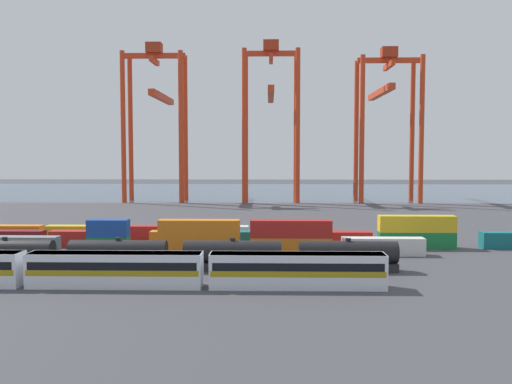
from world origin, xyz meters
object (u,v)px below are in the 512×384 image
object	(u,v)px
shipping_container_15	(416,240)
gantry_crane_central	(271,107)
shipping_container_3	(109,245)
shipping_container_9	(383,246)
shipping_container_18	(8,233)
gantry_crane_east	(386,109)
passenger_train	(115,268)
gantry_crane_west	(156,108)
freight_tank_row	(118,255)
shipping_container_14	(333,240)

from	to	relation	value
shipping_container_15	gantry_crane_central	world-z (taller)	gantry_crane_central
shipping_container_3	shipping_container_9	world-z (taller)	same
shipping_container_18	gantry_crane_east	distance (m)	120.78
passenger_train	gantry_crane_central	size ratio (longest dim) A/B	1.21
shipping_container_3	gantry_crane_west	distance (m)	101.00
gantry_crane_central	shipping_container_18	bearing A→B (deg)	-118.90
freight_tank_row	shipping_container_15	bearing A→B (deg)	22.76
freight_tank_row	shipping_container_15	world-z (taller)	freight_tank_row
shipping_container_3	shipping_container_18	bearing A→B (deg)	148.76
shipping_container_14	shipping_container_15	xyz separation A→B (m)	(13.25, 0.00, 0.00)
shipping_container_3	gantry_crane_central	world-z (taller)	gantry_crane_central
shipping_container_9	gantry_crane_east	world-z (taller)	gantry_crane_east
shipping_container_15	shipping_container_3	bearing A→B (deg)	-172.20
freight_tank_row	shipping_container_18	world-z (taller)	freight_tank_row
passenger_train	shipping_container_18	size ratio (longest dim) A/B	5.01
shipping_container_14	gantry_crane_east	xyz separation A→B (m)	(26.68, 89.93, 28.11)
gantry_crane_east	gantry_crane_central	bearing A→B (deg)	179.61
shipping_container_14	shipping_container_18	distance (m)	56.43
shipping_container_15	gantry_crane_west	xyz separation A→B (m)	(-59.69, 89.67, 28.32)
shipping_container_9	passenger_train	bearing A→B (deg)	-148.71
passenger_train	shipping_container_14	bearing A→B (deg)	44.69
shipping_container_14	gantry_crane_east	size ratio (longest dim) A/B	0.25
freight_tank_row	passenger_train	bearing A→B (deg)	-76.71
freight_tank_row	gantry_crane_west	xyz separation A→B (m)	(-16.57, 107.76, 27.64)
passenger_train	shipping_container_15	distance (m)	49.24
passenger_train	gantry_crane_west	bearing A→B (deg)	99.11
passenger_train	gantry_crane_central	bearing A→B (deg)	81.39
shipping_container_15	gantry_crane_central	distance (m)	97.46
shipping_container_9	shipping_container_18	world-z (taller)	same
passenger_train	shipping_container_9	xyz separation A→B (m)	(34.28, 20.83, -0.84)
shipping_container_9	gantry_crane_west	world-z (taller)	gantry_crane_west
shipping_container_14	gantry_crane_central	world-z (taller)	gantry_crane_central
shipping_container_14	gantry_crane_west	distance (m)	104.87
shipping_container_3	gantry_crane_west	xyz separation A→B (m)	(-11.96, 96.21, 28.32)
freight_tank_row	shipping_container_9	bearing A→B (deg)	17.57
shipping_container_14	gantry_crane_east	world-z (taller)	gantry_crane_east
shipping_container_3	gantry_crane_west	size ratio (longest dim) A/B	0.12
passenger_train	shipping_container_3	bearing A→B (deg)	108.09
gantry_crane_east	shipping_container_15	bearing A→B (deg)	-98.49
gantry_crane_west	shipping_container_3	bearing A→B (deg)	-82.91
shipping_container_14	gantry_crane_west	size ratio (longest dim) A/B	0.24
passenger_train	freight_tank_row	world-z (taller)	freight_tank_row
passenger_train	shipping_container_3	distance (m)	21.93
gantry_crane_west	gantry_crane_east	bearing A→B (deg)	0.21
passenger_train	shipping_container_3	size ratio (longest dim) A/B	10.05
shipping_container_3	shipping_container_9	bearing A→B (deg)	0.00
shipping_container_9	gantry_crane_east	size ratio (longest dim) A/B	0.25
freight_tank_row	shipping_container_9	world-z (taller)	freight_tank_row
shipping_container_9	shipping_container_18	bearing A→B (deg)	168.20
freight_tank_row	shipping_container_14	distance (m)	34.92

